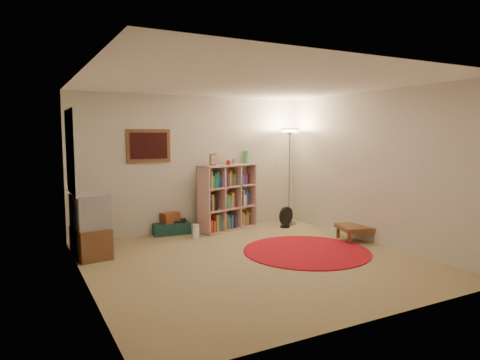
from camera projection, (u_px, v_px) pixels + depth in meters
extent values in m
cube|color=#9D865C|center=(254.00, 262.00, 6.09)|extent=(4.50, 4.50, 0.02)
cube|color=white|center=(254.00, 82.00, 5.83)|extent=(4.50, 4.50, 0.02)
cube|color=beige|center=(193.00, 164.00, 7.94)|extent=(4.50, 0.02, 2.50)
cube|color=beige|center=(375.00, 193.00, 3.97)|extent=(4.50, 0.02, 2.50)
cube|color=beige|center=(83.00, 182.00, 4.90)|extent=(0.02, 4.50, 2.50)
cube|color=beige|center=(373.00, 168.00, 7.01)|extent=(0.02, 4.50, 2.50)
cube|color=brown|center=(149.00, 146.00, 7.48)|extent=(0.78, 0.04, 0.58)
cube|color=#3A0B0C|center=(149.00, 146.00, 7.47)|extent=(0.66, 0.01, 0.46)
cube|color=white|center=(71.00, 152.00, 6.03)|extent=(0.03, 1.00, 1.20)
cube|color=beige|center=(278.00, 164.00, 8.79)|extent=(0.08, 0.01, 0.12)
cube|color=tan|center=(228.00, 229.00, 8.12)|extent=(1.28, 0.71, 0.03)
cube|color=tan|center=(228.00, 165.00, 8.00)|extent=(1.28, 0.71, 0.03)
cube|color=tan|center=(203.00, 201.00, 7.63)|extent=(0.13, 0.34, 1.23)
cube|color=tan|center=(250.00, 194.00, 8.49)|extent=(0.13, 0.34, 1.23)
cube|color=tan|center=(222.00, 196.00, 8.18)|extent=(1.18, 0.39, 1.23)
cube|color=tan|center=(220.00, 198.00, 7.91)|extent=(0.13, 0.33, 1.18)
cube|color=tan|center=(236.00, 196.00, 8.21)|extent=(0.13, 0.33, 1.18)
cube|color=tan|center=(228.00, 208.00, 8.08)|extent=(1.23, 0.67, 0.03)
cube|color=tan|center=(228.00, 186.00, 8.04)|extent=(1.23, 0.67, 0.03)
cube|color=gold|center=(206.00, 226.00, 7.68)|extent=(0.08, 0.15, 0.27)
cube|color=#B31B19|center=(208.00, 224.00, 7.70)|extent=(0.08, 0.15, 0.32)
cube|color=#CC6819|center=(210.00, 226.00, 7.74)|extent=(0.08, 0.15, 0.21)
cube|color=#4D1966|center=(211.00, 226.00, 7.76)|extent=(0.07, 0.14, 0.21)
cube|color=#CC6819|center=(213.00, 226.00, 7.79)|extent=(0.07, 0.14, 0.20)
cube|color=#B31B19|center=(214.00, 224.00, 7.81)|extent=(0.07, 0.14, 0.26)
cube|color=gold|center=(215.00, 223.00, 7.83)|extent=(0.07, 0.14, 0.31)
cube|color=teal|center=(217.00, 222.00, 7.86)|extent=(0.08, 0.15, 0.32)
cube|color=teal|center=(218.00, 223.00, 7.89)|extent=(0.08, 0.15, 0.29)
cube|color=#4D1966|center=(206.00, 206.00, 7.64)|extent=(0.08, 0.15, 0.20)
cube|color=black|center=(208.00, 205.00, 7.67)|extent=(0.08, 0.15, 0.22)
cube|color=#193199|center=(209.00, 204.00, 7.69)|extent=(0.07, 0.14, 0.26)
cube|color=gold|center=(211.00, 202.00, 7.72)|extent=(0.08, 0.15, 0.30)
cube|color=black|center=(213.00, 204.00, 7.75)|extent=(0.08, 0.15, 0.23)
cube|color=black|center=(214.00, 202.00, 7.77)|extent=(0.08, 0.15, 0.31)
cube|color=#198034|center=(206.00, 182.00, 7.60)|extent=(0.08, 0.15, 0.25)
cube|color=#193199|center=(208.00, 183.00, 7.63)|extent=(0.08, 0.15, 0.20)
cube|color=gold|center=(210.00, 180.00, 7.66)|extent=(0.08, 0.15, 0.31)
cube|color=#198034|center=(211.00, 182.00, 7.69)|extent=(0.08, 0.15, 0.23)
cube|color=#193199|center=(213.00, 181.00, 7.71)|extent=(0.06, 0.14, 0.28)
cube|color=#198034|center=(214.00, 181.00, 7.73)|extent=(0.07, 0.14, 0.25)
cube|color=#198034|center=(216.00, 180.00, 7.76)|extent=(0.08, 0.15, 0.30)
cube|color=#193199|center=(217.00, 181.00, 7.79)|extent=(0.06, 0.14, 0.24)
cube|color=#193199|center=(218.00, 182.00, 7.81)|extent=(0.08, 0.15, 0.21)
cube|color=#B31B19|center=(223.00, 221.00, 7.97)|extent=(0.08, 0.15, 0.30)
cube|color=#B31B19|center=(224.00, 222.00, 8.00)|extent=(0.08, 0.15, 0.28)
cube|color=#198034|center=(226.00, 221.00, 8.02)|extent=(0.08, 0.15, 0.28)
cube|color=teal|center=(228.00, 223.00, 8.06)|extent=(0.08, 0.15, 0.21)
cube|color=#193199|center=(229.00, 221.00, 8.08)|extent=(0.08, 0.15, 0.29)
cube|color=olive|center=(230.00, 221.00, 8.11)|extent=(0.06, 0.14, 0.25)
cube|color=black|center=(232.00, 220.00, 8.13)|extent=(0.07, 0.14, 0.28)
cube|color=#193199|center=(233.00, 221.00, 8.16)|extent=(0.08, 0.15, 0.24)
cube|color=#4D1966|center=(223.00, 203.00, 7.93)|extent=(0.07, 0.14, 0.21)
cube|color=teal|center=(224.00, 201.00, 7.95)|extent=(0.07, 0.14, 0.26)
cube|color=#198034|center=(225.00, 203.00, 7.97)|extent=(0.07, 0.14, 0.20)
cube|color=olive|center=(226.00, 202.00, 7.99)|extent=(0.07, 0.14, 0.23)
cube|color=teal|center=(227.00, 201.00, 8.01)|extent=(0.06, 0.14, 0.26)
cube|color=teal|center=(229.00, 202.00, 8.04)|extent=(0.08, 0.15, 0.21)
cube|color=gold|center=(230.00, 200.00, 8.06)|extent=(0.07, 0.14, 0.28)
cube|color=#CC6819|center=(231.00, 200.00, 8.08)|extent=(0.07, 0.14, 0.27)
cube|color=#4D1966|center=(233.00, 201.00, 8.11)|extent=(0.07, 0.14, 0.22)
cube|color=teal|center=(223.00, 181.00, 7.88)|extent=(0.06, 0.14, 0.21)
cube|color=#4D1966|center=(224.00, 179.00, 7.90)|extent=(0.08, 0.15, 0.29)
cube|color=#4D1966|center=(225.00, 179.00, 7.93)|extent=(0.08, 0.15, 0.28)
cube|color=#198034|center=(227.00, 180.00, 7.97)|extent=(0.08, 0.14, 0.23)
cube|color=gold|center=(228.00, 179.00, 7.99)|extent=(0.06, 0.14, 0.30)
cube|color=#B31B19|center=(229.00, 179.00, 8.01)|extent=(0.07, 0.14, 0.27)
cube|color=#4D1966|center=(231.00, 181.00, 8.03)|extent=(0.07, 0.14, 0.21)
cube|color=#198034|center=(232.00, 180.00, 8.06)|extent=(0.08, 0.15, 0.23)
cube|color=#4D1966|center=(238.00, 218.00, 8.26)|extent=(0.07, 0.14, 0.30)
cube|color=#B31B19|center=(240.00, 220.00, 8.29)|extent=(0.07, 0.14, 0.23)
cube|color=olive|center=(241.00, 219.00, 8.31)|extent=(0.07, 0.14, 0.27)
cube|color=#CC6819|center=(242.00, 219.00, 8.33)|extent=(0.08, 0.15, 0.24)
cube|color=teal|center=(243.00, 220.00, 8.36)|extent=(0.08, 0.15, 0.21)
cube|color=#CC6819|center=(245.00, 217.00, 8.39)|extent=(0.07, 0.14, 0.29)
cube|color=olive|center=(246.00, 218.00, 8.42)|extent=(0.07, 0.14, 0.25)
cube|color=black|center=(247.00, 219.00, 8.44)|extent=(0.07, 0.14, 0.19)
cube|color=olive|center=(249.00, 218.00, 8.47)|extent=(0.07, 0.14, 0.23)
cube|color=#4D1966|center=(238.00, 201.00, 8.22)|extent=(0.07, 0.14, 0.20)
cube|color=olive|center=(239.00, 200.00, 8.24)|extent=(0.06, 0.14, 0.21)
cube|color=black|center=(240.00, 198.00, 8.26)|extent=(0.07, 0.14, 0.28)
cube|color=white|center=(242.00, 198.00, 8.28)|extent=(0.07, 0.14, 0.30)
cube|color=white|center=(243.00, 200.00, 8.31)|extent=(0.08, 0.15, 0.20)
cube|color=teal|center=(244.00, 197.00, 8.33)|extent=(0.07, 0.14, 0.32)
cube|color=#4D1966|center=(246.00, 199.00, 8.36)|extent=(0.07, 0.14, 0.23)
cube|color=#193199|center=(247.00, 198.00, 8.38)|extent=(0.07, 0.14, 0.26)
cube|color=teal|center=(239.00, 177.00, 8.18)|extent=(0.08, 0.15, 0.31)
cube|color=#4D1966|center=(240.00, 178.00, 8.21)|extent=(0.07, 0.14, 0.28)
cube|color=teal|center=(241.00, 180.00, 8.23)|extent=(0.06, 0.14, 0.20)
cube|color=#193199|center=(242.00, 179.00, 8.25)|extent=(0.07, 0.14, 0.21)
cube|color=#193199|center=(243.00, 179.00, 8.27)|extent=(0.07, 0.14, 0.21)
cube|color=#B31B19|center=(244.00, 179.00, 8.30)|extent=(0.08, 0.15, 0.21)
cube|color=black|center=(246.00, 179.00, 8.33)|extent=(0.07, 0.14, 0.21)
cube|color=brown|center=(213.00, 160.00, 7.75)|extent=(0.15, 0.06, 0.21)
cube|color=gray|center=(213.00, 160.00, 7.74)|extent=(0.11, 0.04, 0.17)
cylinder|color=#A6160F|center=(228.00, 162.00, 8.00)|extent=(0.09, 0.09, 0.08)
cylinder|color=#A6A5A9|center=(234.00, 162.00, 8.10)|extent=(0.08, 0.08, 0.10)
cylinder|color=green|center=(245.00, 157.00, 8.27)|extent=(0.09, 0.09, 0.25)
cylinder|color=green|center=(246.00, 157.00, 8.38)|extent=(0.09, 0.09, 0.25)
cylinder|color=#A6A5A9|center=(289.00, 223.00, 8.59)|extent=(0.33, 0.33, 0.03)
cylinder|color=#A6A5A9|center=(289.00, 179.00, 8.50)|extent=(0.03, 0.03, 1.79)
cone|color=#A6A5A9|center=(290.00, 132.00, 8.40)|extent=(0.40, 0.40, 0.14)
cylinder|color=#FFD88C|center=(290.00, 132.00, 8.40)|extent=(0.32, 0.32, 0.02)
cylinder|color=black|center=(285.00, 226.00, 8.31)|extent=(0.24, 0.24, 0.03)
cylinder|color=black|center=(285.00, 222.00, 8.30)|extent=(0.05, 0.05, 0.15)
cylinder|color=black|center=(286.00, 216.00, 8.27)|extent=(0.36, 0.19, 0.35)
cube|color=brown|center=(91.00, 242.00, 6.24)|extent=(0.53, 0.70, 0.45)
cube|color=#999A9D|center=(90.00, 211.00, 6.19)|extent=(0.51, 0.59, 0.49)
cube|color=black|center=(105.00, 209.00, 6.33)|extent=(0.08, 0.46, 0.41)
cube|color=black|center=(106.00, 209.00, 6.33)|extent=(0.07, 0.41, 0.36)
cube|color=#999A9D|center=(102.00, 255.00, 6.19)|extent=(0.35, 0.30, 0.11)
cube|color=#143933|center=(170.00, 228.00, 7.78)|extent=(0.69, 0.48, 0.21)
cube|color=brown|center=(170.00, 218.00, 7.71)|extent=(0.36, 0.30, 0.18)
cube|color=black|center=(176.00, 227.00, 7.80)|extent=(0.43, 0.40, 0.25)
cylinder|color=white|center=(196.00, 231.00, 7.44)|extent=(0.15, 0.15, 0.24)
cylinder|color=maroon|center=(306.00, 251.00, 6.57)|extent=(1.95, 1.95, 0.02)
cube|color=brown|center=(356.00, 228.00, 7.25)|extent=(0.70, 0.70, 0.07)
cube|color=brown|center=(349.00, 238.00, 7.00)|extent=(0.06, 0.06, 0.20)
cube|color=brown|center=(374.00, 237.00, 7.08)|extent=(0.06, 0.06, 0.20)
cube|color=brown|center=(338.00, 232.00, 7.44)|extent=(0.06, 0.06, 0.20)
cube|color=brown|center=(362.00, 231.00, 7.52)|extent=(0.06, 0.06, 0.20)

